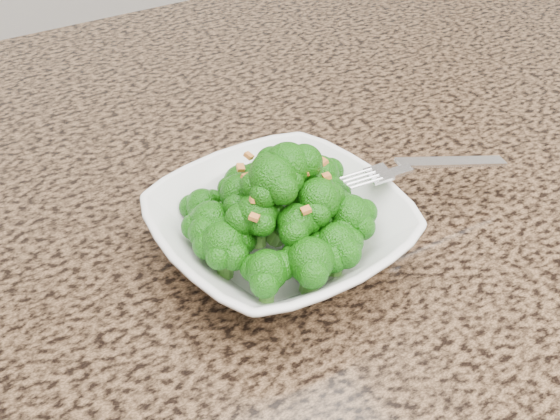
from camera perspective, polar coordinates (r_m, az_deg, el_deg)
granite_counter at (r=0.68m, az=-4.37°, el=-2.21°), size 1.64×1.04×0.03m
bowl at (r=0.62m, az=-0.00°, el=-1.71°), size 0.24×0.24×0.05m
broccoli_pile at (r=0.58m, az=-0.00°, el=2.85°), size 0.19×0.19×0.07m
garlic_topping at (r=0.56m, az=-0.00°, el=5.94°), size 0.11×0.11×0.01m
fork at (r=0.64m, az=9.94°, el=3.24°), size 0.20×0.07×0.01m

